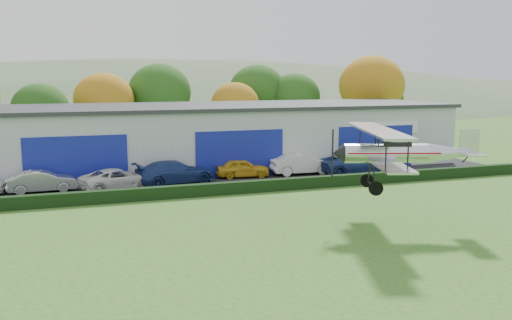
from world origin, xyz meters
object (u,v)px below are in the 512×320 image
object	(u,v)px
car_2	(118,179)
biplane	(398,151)
car_5	(302,164)
car_4	(243,168)
car_1	(42,181)
hangar	(220,135)
car_6	(358,164)
car_3	(175,172)

from	to	relation	value
car_2	biplane	world-z (taller)	biplane
car_2	car_5	xyz separation A→B (m)	(14.28, 1.19, 0.12)
car_2	car_4	bearing A→B (deg)	-101.25
car_1	biplane	size ratio (longest dim) A/B	0.52
hangar	car_6	distance (m)	12.35
car_1	car_3	size ratio (longest dim) A/B	0.78
car_1	car_2	xyz separation A→B (m)	(4.84, -0.61, -0.03)
biplane	hangar	bearing A→B (deg)	117.27
car_5	biplane	size ratio (longest dim) A/B	0.59
car_5	car_2	bearing A→B (deg)	97.95
car_4	car_5	world-z (taller)	car_5
car_3	car_5	distance (m)	10.24
hangar	car_3	bearing A→B (deg)	-126.05
car_3	car_4	size ratio (longest dim) A/B	1.40
car_5	car_6	size ratio (longest dim) A/B	0.84
car_3	car_4	xyz separation A→B (m)	(5.40, 0.82, -0.14)
car_5	car_6	distance (m)	4.39
car_4	car_6	distance (m)	9.13
hangar	biplane	world-z (taller)	hangar
car_1	car_4	xyz separation A→B (m)	(14.28, 0.83, -0.04)
car_3	car_5	xyz separation A→B (m)	(10.23, 0.57, -0.01)
car_3	hangar	bearing A→B (deg)	-46.52
car_2	car_5	distance (m)	14.33
biplane	car_5	bearing A→B (deg)	103.03
car_4	car_5	distance (m)	4.84
car_1	biplane	xyz separation A→B (m)	(17.75, -14.61, 3.15)
hangar	car_5	xyz separation A→B (m)	(4.89, -6.77, -1.78)
car_2	car_4	world-z (taller)	car_2
car_5	hangar	bearing A→B (deg)	38.99
car_2	car_3	world-z (taller)	car_3
hangar	car_3	distance (m)	9.25
car_3	car_6	world-z (taller)	car_3
car_2	biplane	size ratio (longest dim) A/B	0.60
hangar	car_3	world-z (taller)	hangar
car_1	car_2	world-z (taller)	car_1
hangar	car_1	xyz separation A→B (m)	(-14.23, -7.35, -1.87)
car_3	car_1	bearing A→B (deg)	79.61
car_3	car_6	xyz separation A→B (m)	(14.36, -0.92, -0.00)
car_4	biplane	world-z (taller)	biplane
car_4	car_6	world-z (taller)	car_6
car_1	biplane	bearing A→B (deg)	-132.72
car_4	biplane	xyz separation A→B (m)	(3.47, -15.44, 3.19)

